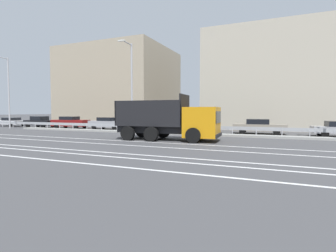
# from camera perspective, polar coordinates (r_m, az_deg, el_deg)

# --- Properties ---
(ground_plane) EXTENTS (320.00, 320.00, 0.00)m
(ground_plane) POSITION_cam_1_polar(r_m,az_deg,el_deg) (22.56, -3.49, -2.22)
(ground_plane) COLOR #424244
(lane_strip_0) EXTENTS (66.34, 0.16, 0.01)m
(lane_strip_0) POSITION_cam_1_polar(r_m,az_deg,el_deg) (17.93, -2.56, -3.61)
(lane_strip_0) COLOR silver
(lane_strip_0) RESTS_ON ground_plane
(lane_strip_1) EXTENTS (66.34, 0.16, 0.01)m
(lane_strip_1) POSITION_cam_1_polar(r_m,az_deg,el_deg) (16.16, -5.65, -4.37)
(lane_strip_1) COLOR silver
(lane_strip_1) RESTS_ON ground_plane
(lane_strip_2) EXTENTS (66.34, 0.16, 0.01)m
(lane_strip_2) POSITION_cam_1_polar(r_m,az_deg,el_deg) (13.73, -11.48, -5.77)
(lane_strip_2) COLOR silver
(lane_strip_2) RESTS_ON ground_plane
(lane_strip_3) EXTENTS (66.34, 0.16, 0.01)m
(lane_strip_3) POSITION_cam_1_polar(r_m,az_deg,el_deg) (12.93, -13.99, -6.35)
(lane_strip_3) COLOR silver
(lane_strip_3) RESTS_ON ground_plane
(lane_strip_4) EXTENTS (66.34, 0.16, 0.01)m
(lane_strip_4) POSITION_cam_1_polar(r_m,az_deg,el_deg) (11.61, -19.26, -7.52)
(lane_strip_4) COLOR silver
(lane_strip_4) RESTS_ON ground_plane
(median_island) EXTENTS (36.49, 1.10, 0.18)m
(median_island) POSITION_cam_1_polar(r_m,az_deg,el_deg) (24.78, -0.92, -1.52)
(median_island) COLOR gray
(median_island) RESTS_ON ground_plane
(median_guardrail) EXTENTS (66.34, 0.09, 0.78)m
(median_guardrail) POSITION_cam_1_polar(r_m,az_deg,el_deg) (25.97, 0.28, -0.25)
(median_guardrail) COLOR #9EA0A5
(median_guardrail) RESTS_ON ground_plane
(dump_truck) EXTENTS (7.82, 3.23, 3.35)m
(dump_truck) POSITION_cam_1_polar(r_m,az_deg,el_deg) (19.14, 2.64, 0.59)
(dump_truck) COLOR orange
(dump_truck) RESTS_ON ground_plane
(median_road_sign) EXTENTS (0.72, 0.16, 2.47)m
(median_road_sign) POSITION_cam_1_polar(r_m,az_deg,el_deg) (23.28, 8.94, 1.10)
(median_road_sign) COLOR white
(median_road_sign) RESTS_ON ground_plane
(street_lamp_0) EXTENTS (0.71, 1.94, 8.82)m
(street_lamp_0) POSITION_cam_1_polar(r_m,az_deg,el_deg) (38.53, -31.54, 6.79)
(street_lamp_0) COLOR #ADADB2
(street_lamp_0) RESTS_ON ground_plane
(street_lamp_1) EXTENTS (0.71, 2.25, 8.81)m
(street_lamp_1) POSITION_cam_1_polar(r_m,az_deg,el_deg) (26.45, -8.06, 9.16)
(street_lamp_1) COLOR #ADADB2
(street_lamp_1) RESTS_ON ground_plane
(parked_car_0) EXTENTS (4.40, 2.15, 1.25)m
(parked_car_0) POSITION_cam_1_polar(r_m,az_deg,el_deg) (44.06, -31.00, 0.82)
(parked_car_0) COLOR silver
(parked_car_0) RESTS_ON ground_plane
(parked_car_1) EXTENTS (4.34, 1.88, 1.49)m
(parked_car_1) POSITION_cam_1_polar(r_m,az_deg,el_deg) (38.85, -26.06, 0.83)
(parked_car_1) COLOR black
(parked_car_1) RESTS_ON ground_plane
(parked_car_2) EXTENTS (4.83, 2.10, 1.50)m
(parked_car_2) POSITION_cam_1_polar(r_m,az_deg,el_deg) (35.15, -20.49, 0.78)
(parked_car_2) COLOR maroon
(parked_car_2) RESTS_ON ground_plane
(parked_car_3) EXTENTS (4.96, 2.05, 1.43)m
(parked_car_3) POSITION_cam_1_polar(r_m,az_deg,el_deg) (31.66, -12.85, 0.60)
(parked_car_3) COLOR #A3A3A8
(parked_car_3) RESTS_ON ground_plane
(parked_car_4) EXTENTS (4.05, 2.00, 1.55)m
(parked_car_4) POSITION_cam_1_polar(r_m,az_deg,el_deg) (28.81, -4.11, 0.51)
(parked_car_4) COLOR gray
(parked_car_4) RESTS_ON ground_plane
(parked_car_5) EXTENTS (4.02, 1.95, 1.41)m
(parked_car_5) POSITION_cam_1_polar(r_m,az_deg,el_deg) (26.75, 5.38, 0.18)
(parked_car_5) COLOR #335B33
(parked_car_5) RESTS_ON ground_plane
(parked_car_6) EXTENTS (4.86, 2.03, 1.41)m
(parked_car_6) POSITION_cam_1_polar(r_m,az_deg,el_deg) (26.20, 19.21, -0.07)
(parked_car_6) COLOR gray
(parked_car_6) RESTS_ON ground_plane
(background_building_0) EXTENTS (16.61, 13.98, 12.29)m
(background_building_0) POSITION_cam_1_polar(r_m,az_deg,el_deg) (45.52, -10.37, 8.20)
(background_building_0) COLOR tan
(background_building_0) RESTS_ON ground_plane
(background_building_1) EXTENTS (21.93, 12.98, 11.86)m
(background_building_1) POSITION_cam_1_polar(r_m,az_deg,el_deg) (36.75, 26.81, 8.79)
(background_building_1) COLOR #B7AD99
(background_building_1) RESTS_ON ground_plane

